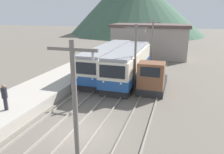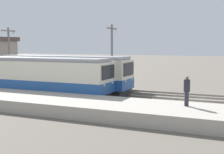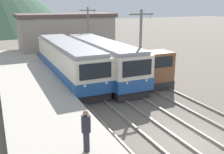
# 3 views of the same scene
# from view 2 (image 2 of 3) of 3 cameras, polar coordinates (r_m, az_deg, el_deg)

# --- Properties ---
(ground_plane) EXTENTS (200.00, 200.00, 0.00)m
(ground_plane) POSITION_cam_2_polar(r_m,az_deg,el_deg) (24.80, 15.58, -4.69)
(ground_plane) COLOR #665E54
(platform_left) EXTENTS (4.50, 54.00, 0.82)m
(platform_left) POSITION_cam_2_polar(r_m,az_deg,el_deg) (18.68, 12.81, -6.82)
(platform_left) COLOR #ADA599
(platform_left) RESTS_ON ground
(track_left) EXTENTS (1.54, 60.00, 0.14)m
(track_left) POSITION_cam_2_polar(r_m,az_deg,el_deg) (22.27, 14.61, -5.69)
(track_left) COLOR gray
(track_left) RESTS_ON ground
(track_center) EXTENTS (1.54, 60.00, 0.14)m
(track_center) POSITION_cam_2_polar(r_m,az_deg,el_deg) (24.99, 15.65, -4.45)
(track_center) COLOR gray
(track_center) RESTS_ON ground
(track_right) EXTENTS (1.54, 60.00, 0.14)m
(track_right) POSITION_cam_2_polar(r_m,az_deg,el_deg) (27.92, 16.53, -3.39)
(track_right) COLOR gray
(track_right) RESTS_ON ground
(commuter_train_left) EXTENTS (2.84, 13.79, 3.40)m
(commuter_train_left) POSITION_cam_2_polar(r_m,az_deg,el_deg) (27.40, -13.83, -0.28)
(commuter_train_left) COLOR #28282B
(commuter_train_left) RESTS_ON ground
(commuter_train_center) EXTENTS (2.84, 12.82, 3.47)m
(commuter_train_center) POSITION_cam_2_polar(r_m,az_deg,el_deg) (29.05, -8.75, 0.23)
(commuter_train_center) COLOR #28282B
(commuter_train_center) RESTS_ON ground
(shunting_locomotive) EXTENTS (2.40, 5.72, 3.00)m
(shunting_locomotive) POSITION_cam_2_polar(r_m,az_deg,el_deg) (30.44, -1.49, -0.22)
(shunting_locomotive) COLOR #28282B
(shunting_locomotive) RESTS_ON ground
(catenary_mast_mid) EXTENTS (2.00, 0.20, 6.27)m
(catenary_mast_mid) POSITION_cam_2_polar(r_m,az_deg,el_deg) (28.29, -0.02, 3.86)
(catenary_mast_mid) COLOR slate
(catenary_mast_mid) RESTS_ON ground
(catenary_mast_far) EXTENTS (2.00, 0.20, 6.27)m
(catenary_mast_far) POSITION_cam_2_polar(r_m,az_deg,el_deg) (34.86, -18.29, 3.96)
(catenary_mast_far) COLOR slate
(catenary_mast_far) RESTS_ON ground
(person_on_platform) EXTENTS (0.38, 0.38, 1.82)m
(person_on_platform) POSITION_cam_2_polar(r_m,az_deg,el_deg) (19.13, 13.51, -2.27)
(person_on_platform) COLOR #282833
(person_on_platform) RESTS_ON platform_left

